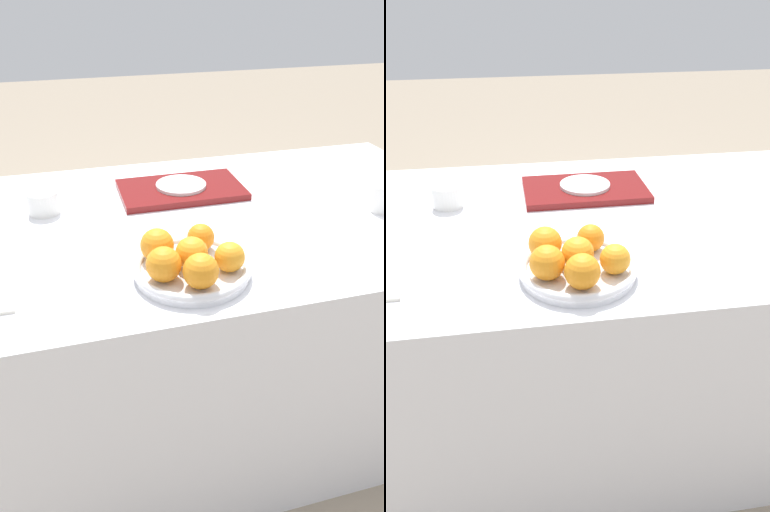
% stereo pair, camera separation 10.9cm
% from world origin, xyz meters
% --- Properties ---
extents(ground_plane, '(12.00, 12.00, 0.00)m').
position_xyz_m(ground_plane, '(0.00, 0.00, 0.00)').
color(ground_plane, gray).
extents(table, '(1.51, 0.92, 0.71)m').
position_xyz_m(table, '(0.00, 0.00, 0.35)').
color(table, white).
rests_on(table, ground_plane).
extents(fruit_platter, '(0.27, 0.27, 0.03)m').
position_xyz_m(fruit_platter, '(-0.17, -0.29, 0.73)').
color(fruit_platter, silver).
rests_on(fruit_platter, table).
extents(orange_0, '(0.07, 0.07, 0.07)m').
position_xyz_m(orange_0, '(-0.18, -0.29, 0.77)').
color(orange_0, orange).
rests_on(orange_0, fruit_platter).
extents(orange_1, '(0.08, 0.08, 0.08)m').
position_xyz_m(orange_1, '(-0.24, -0.24, 0.77)').
color(orange_1, orange).
rests_on(orange_1, fruit_platter).
extents(orange_2, '(0.06, 0.06, 0.06)m').
position_xyz_m(orange_2, '(-0.13, -0.22, 0.76)').
color(orange_2, orange).
rests_on(orange_2, fruit_platter).
extents(orange_3, '(0.07, 0.07, 0.07)m').
position_xyz_m(orange_3, '(-0.10, -0.33, 0.76)').
color(orange_3, orange).
rests_on(orange_3, fruit_platter).
extents(orange_4, '(0.08, 0.08, 0.08)m').
position_xyz_m(orange_4, '(-0.18, -0.37, 0.77)').
color(orange_4, orange).
rests_on(orange_4, fruit_platter).
extents(orange_5, '(0.08, 0.08, 0.08)m').
position_xyz_m(orange_5, '(-0.25, -0.33, 0.77)').
color(orange_5, orange).
rests_on(orange_5, fruit_platter).
extents(serving_tray, '(0.37, 0.23, 0.02)m').
position_xyz_m(serving_tray, '(-0.08, 0.17, 0.72)').
color(serving_tray, maroon).
rests_on(serving_tray, table).
extents(side_plate, '(0.15, 0.15, 0.01)m').
position_xyz_m(side_plate, '(-0.08, 0.17, 0.73)').
color(side_plate, white).
rests_on(side_plate, serving_tray).
extents(cup_0, '(0.09, 0.09, 0.06)m').
position_xyz_m(cup_0, '(-0.48, 0.14, 0.74)').
color(cup_0, white).
rests_on(cup_0, table).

